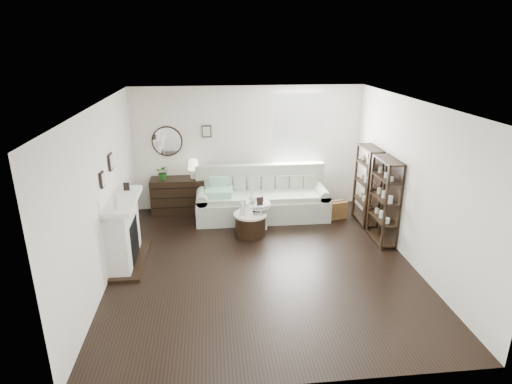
{
  "coord_description": "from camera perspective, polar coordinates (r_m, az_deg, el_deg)",
  "views": [
    {
      "loc": [
        -0.8,
        -6.42,
        3.59
      ],
      "look_at": [
        -0.03,
        0.8,
        1.01
      ],
      "focal_mm": 30.0,
      "sensor_mm": 36.0,
      "label": 1
    }
  ],
  "objects": [
    {
      "name": "eiffel_drum",
      "position": [
        8.25,
        -0.29,
        -2.17
      ],
      "size": [
        0.11,
        0.11,
        0.18
      ],
      "primitive_type": null,
      "rotation": [
        0.0,
        0.0,
        0.07
      ],
      "color": "black",
      "rests_on": "drum_table"
    },
    {
      "name": "fireplace",
      "position": [
        7.54,
        -17.18,
        -5.26
      ],
      "size": [
        0.5,
        1.4,
        1.84
      ],
      "color": "white",
      "rests_on": "ground"
    },
    {
      "name": "quilt",
      "position": [
        8.88,
        -4.96,
        -0.03
      ],
      "size": [
        0.59,
        0.5,
        0.14
      ],
      "primitive_type": "cube",
      "rotation": [
        0.0,
        0.0,
        -0.1
      ],
      "color": "#268C65",
      "rests_on": "sofa"
    },
    {
      "name": "room",
      "position": [
        9.46,
        3.43,
        7.35
      ],
      "size": [
        5.5,
        5.5,
        5.5
      ],
      "color": "black",
      "rests_on": "ground"
    },
    {
      "name": "table_lamp",
      "position": [
        9.27,
        -8.33,
        3.07
      ],
      "size": [
        0.33,
        0.33,
        0.41
      ],
      "primitive_type": null,
      "rotation": [
        0.0,
        0.0,
        -0.35
      ],
      "color": "white",
      "rests_on": "dresser"
    },
    {
      "name": "card_frame_ped",
      "position": [
        8.17,
        0.5,
        -1.23
      ],
      "size": [
        0.12,
        0.06,
        0.16
      ],
      "primitive_type": "cube",
      "rotation": [
        -0.21,
        0.0,
        0.13
      ],
      "color": "black",
      "rests_on": "pedestal_table"
    },
    {
      "name": "card_frame_drum",
      "position": [
        8.04,
        -0.97,
        -2.67
      ],
      "size": [
        0.16,
        0.08,
        0.2
      ],
      "primitive_type": "cube",
      "rotation": [
        -0.21,
        0.0,
        0.14
      ],
      "color": "white",
      "rests_on": "drum_table"
    },
    {
      "name": "potted_plant",
      "position": [
        9.29,
        -12.27,
        2.57
      ],
      "size": [
        0.33,
        0.29,
        0.32
      ],
      "primitive_type": "imported",
      "rotation": [
        0.0,
        0.0,
        -0.15
      ],
      "color": "#1E4F16",
      "rests_on": "dresser"
    },
    {
      "name": "bottle_drum",
      "position": [
        8.09,
        -1.86,
        -2.09
      ],
      "size": [
        0.07,
        0.07,
        0.31
      ],
      "primitive_type": "cylinder",
      "color": "silver",
      "rests_on": "drum_table"
    },
    {
      "name": "eiffel_ped",
      "position": [
        8.34,
        0.9,
        -0.81
      ],
      "size": [
        0.11,
        0.11,
        0.16
      ],
      "primitive_type": null,
      "rotation": [
        0.0,
        0.0,
        -0.26
      ],
      "color": "black",
      "rests_on": "pedestal_table"
    },
    {
      "name": "sofa",
      "position": [
        9.16,
        0.76,
        -1.12
      ],
      "size": [
        2.78,
        0.96,
        1.08
      ],
      "color": "#9EA694",
      "rests_on": "ground"
    },
    {
      "name": "shelf_unit_far",
      "position": [
        9.01,
        14.61,
        0.87
      ],
      "size": [
        0.3,
        0.8,
        1.6
      ],
      "color": "black",
      "rests_on": "ground"
    },
    {
      "name": "drum_table",
      "position": [
        8.32,
        -0.75,
        -4.29
      ],
      "size": [
        0.65,
        0.65,
        0.45
      ],
      "rotation": [
        0.0,
        0.0,
        0.3
      ],
      "color": "black",
      "rests_on": "ground"
    },
    {
      "name": "shelf_unit_near",
      "position": [
        8.22,
        16.73,
        -1.14
      ],
      "size": [
        0.3,
        0.8,
        1.6
      ],
      "color": "black",
      "rests_on": "ground"
    },
    {
      "name": "pedestal_table",
      "position": [
        8.34,
        0.25,
        -1.77
      ],
      "size": [
        0.51,
        0.51,
        0.61
      ],
      "rotation": [
        0.0,
        0.0,
        0.01
      ],
      "color": "silver",
      "rests_on": "ground"
    },
    {
      "name": "suitcase",
      "position": [
        9.22,
        10.26,
        -2.42
      ],
      "size": [
        0.6,
        0.31,
        0.38
      ],
      "primitive_type": "cube",
      "rotation": [
        0.0,
        0.0,
        0.23
      ],
      "color": "brown",
      "rests_on": "ground"
    },
    {
      "name": "flask_ped",
      "position": [
        8.29,
        -0.37,
        -0.48
      ],
      "size": [
        0.15,
        0.15,
        0.28
      ],
      "primitive_type": null,
      "color": "silver",
      "rests_on": "pedestal_table"
    },
    {
      "name": "dresser",
      "position": [
        9.48,
        -10.23,
        -0.48
      ],
      "size": [
        1.18,
        0.51,
        0.79
      ],
      "color": "black",
      "rests_on": "ground"
    }
  ]
}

